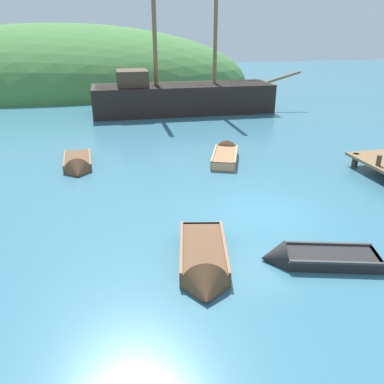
# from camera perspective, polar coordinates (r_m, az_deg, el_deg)

# --- Properties ---
(ground_plane) EXTENTS (120.00, 120.00, 0.00)m
(ground_plane) POSITION_cam_1_polar(r_m,az_deg,el_deg) (13.92, 10.22, -3.04)
(ground_plane) COLOR teal
(shore_hill) EXTENTS (42.24, 25.12, 12.85)m
(shore_hill) POSITION_cam_1_polar(r_m,az_deg,el_deg) (47.12, -18.55, 14.59)
(shore_hill) COLOR #477F3D
(shore_hill) RESTS_ON ground
(sailing_ship) EXTENTS (16.04, 3.88, 11.75)m
(sailing_ship) POSITION_cam_1_polar(r_m,az_deg,el_deg) (30.13, -1.56, 13.10)
(sailing_ship) COLOR black
(sailing_ship) RESTS_ON ground
(rowboat_near_dock) EXTENTS (1.97, 3.75, 1.23)m
(rowboat_near_dock) POSITION_cam_1_polar(r_m,az_deg,el_deg) (10.63, 1.75, -10.71)
(rowboat_near_dock) COLOR brown
(rowboat_near_dock) RESTS_ON ground
(rowboat_far) EXTENTS (2.29, 3.66, 1.07)m
(rowboat_far) POSITION_cam_1_polar(r_m,az_deg,el_deg) (19.44, 4.93, 5.35)
(rowboat_far) COLOR #9E7047
(rowboat_far) RESTS_ON ground
(rowboat_outer_right) EXTENTS (3.36, 1.87, 1.01)m
(rowboat_outer_right) POSITION_cam_1_polar(r_m,az_deg,el_deg) (11.45, 16.99, -9.40)
(rowboat_outer_right) COLOR black
(rowboat_outer_right) RESTS_ON ground
(rowboat_portside) EXTENTS (1.34, 3.29, 1.18)m
(rowboat_portside) POSITION_cam_1_polar(r_m,az_deg,el_deg) (18.79, -16.39, 3.69)
(rowboat_portside) COLOR brown
(rowboat_portside) RESTS_ON ground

